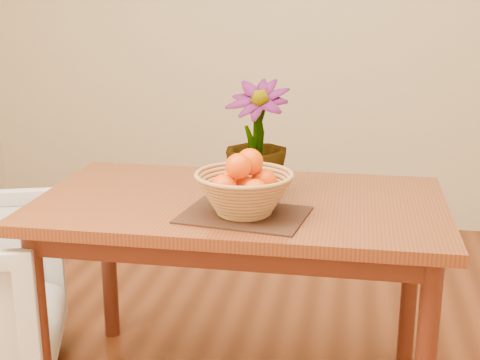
# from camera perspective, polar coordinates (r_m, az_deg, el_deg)

# --- Properties ---
(wall_back) EXTENTS (4.00, 0.02, 2.70)m
(wall_back) POSITION_cam_1_polar(r_m,az_deg,el_deg) (4.13, 4.82, 14.50)
(wall_back) COLOR beige
(wall_back) RESTS_ON floor
(table) EXTENTS (1.40, 0.80, 0.75)m
(table) POSITION_cam_1_polar(r_m,az_deg,el_deg) (2.33, 0.01, -3.68)
(table) COLOR brown
(table) RESTS_ON floor
(placemat) EXTENTS (0.43, 0.35, 0.01)m
(placemat) POSITION_cam_1_polar(r_m,az_deg,el_deg) (2.13, 0.35, -2.99)
(placemat) COLOR #351C13
(placemat) RESTS_ON table
(wicker_basket) EXTENTS (0.31, 0.31, 0.13)m
(wicker_basket) POSITION_cam_1_polar(r_m,az_deg,el_deg) (2.11, 0.35, -1.28)
(wicker_basket) COLOR tan
(wicker_basket) RESTS_ON placemat
(orange_pile) EXTENTS (0.20, 0.19, 0.15)m
(orange_pile) POSITION_cam_1_polar(r_m,az_deg,el_deg) (2.10, 0.37, 0.10)
(orange_pile) COLOR #E85D03
(orange_pile) RESTS_ON wicker_basket
(potted_plant) EXTENTS (0.26, 0.26, 0.40)m
(potted_plant) POSITION_cam_1_polar(r_m,az_deg,el_deg) (2.31, 1.42, 3.56)
(potted_plant) COLOR #1B4313
(potted_plant) RESTS_ON table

